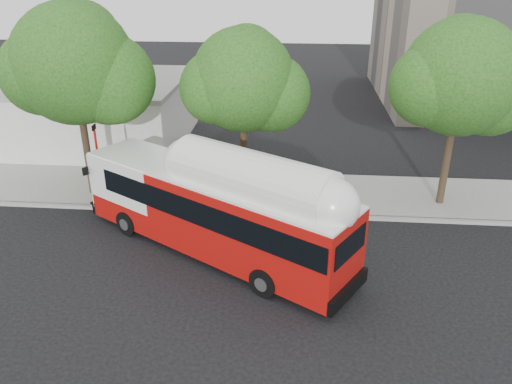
# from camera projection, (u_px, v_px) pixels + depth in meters

# --- Properties ---
(ground) EXTENTS (120.00, 120.00, 0.00)m
(ground) POSITION_uv_depth(u_px,v_px,m) (253.00, 258.00, 20.83)
(ground) COLOR black
(ground) RESTS_ON ground
(sidewalk) EXTENTS (60.00, 5.00, 0.15)m
(sidewalk) POSITION_uv_depth(u_px,v_px,m) (264.00, 191.00, 26.67)
(sidewalk) COLOR gray
(sidewalk) RESTS_ON ground
(curb_strip) EXTENTS (60.00, 0.30, 0.15)m
(curb_strip) POSITION_uv_depth(u_px,v_px,m) (260.00, 214.00, 24.32)
(curb_strip) COLOR gray
(curb_strip) RESTS_ON ground
(red_curb_segment) EXTENTS (10.00, 0.32, 0.16)m
(red_curb_segment) POSITION_uv_depth(u_px,v_px,m) (199.00, 211.00, 24.55)
(red_curb_segment) COLOR maroon
(red_curb_segment) RESTS_ON ground
(street_tree_left) EXTENTS (6.67, 5.80, 9.74)m
(street_tree_left) POSITION_uv_depth(u_px,v_px,m) (85.00, 69.00, 23.73)
(street_tree_left) COLOR #2D2116
(street_tree_left) RESTS_ON ground
(street_tree_mid) EXTENTS (5.75, 5.00, 8.62)m
(street_tree_mid) POSITION_uv_depth(u_px,v_px,m) (252.00, 84.00, 23.86)
(street_tree_mid) COLOR #2D2116
(street_tree_mid) RESTS_ON ground
(street_tree_right) EXTENTS (6.21, 5.40, 9.18)m
(street_tree_right) POSITION_uv_depth(u_px,v_px,m) (470.00, 82.00, 22.76)
(street_tree_right) COLOR #2D2116
(street_tree_right) RESTS_ON ground
(low_commercial_bldg) EXTENTS (16.20, 10.20, 4.25)m
(low_commercial_bldg) POSITION_uv_depth(u_px,v_px,m) (65.00, 110.00, 33.65)
(low_commercial_bldg) COLOR silver
(low_commercial_bldg) RESTS_ON ground
(transit_bus) EXTENTS (12.64, 9.06, 3.98)m
(transit_bus) POSITION_uv_depth(u_px,v_px,m) (214.00, 213.00, 20.51)
(transit_bus) COLOR #A20E0B
(transit_bus) RESTS_ON ground
(signal_pole) EXTENTS (0.12, 0.40, 4.26)m
(signal_pole) POSITION_uv_depth(u_px,v_px,m) (99.00, 166.00, 24.34)
(signal_pole) COLOR #A91512
(signal_pole) RESTS_ON ground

